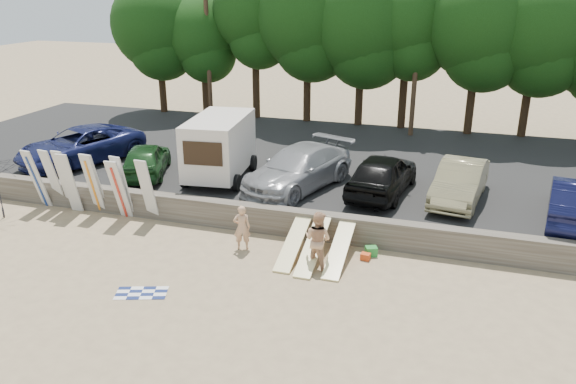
# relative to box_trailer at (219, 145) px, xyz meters

# --- Properties ---
(ground) EXTENTS (120.00, 120.00, 0.00)m
(ground) POSITION_rel_box_trailer_xyz_m (5.05, -6.16, -2.19)
(ground) COLOR tan
(ground) RESTS_ON ground
(seawall) EXTENTS (44.00, 0.50, 1.00)m
(seawall) POSITION_rel_box_trailer_xyz_m (5.05, -3.16, -1.69)
(seawall) COLOR #6B6356
(seawall) RESTS_ON ground
(parking_lot) EXTENTS (44.00, 14.50, 0.70)m
(parking_lot) POSITION_rel_box_trailer_xyz_m (5.05, 4.34, -1.84)
(parking_lot) COLOR #282828
(parking_lot) RESTS_ON ground
(treeline) EXTENTS (33.30, 6.39, 9.28)m
(treeline) POSITION_rel_box_trailer_xyz_m (5.40, 11.39, 4.30)
(treeline) COLOR #382616
(treeline) RESTS_ON parking_lot
(utility_poles) EXTENTS (25.80, 0.26, 9.00)m
(utility_poles) POSITION_rel_box_trailer_xyz_m (7.05, 9.84, 3.23)
(utility_poles) COLOR #473321
(utility_poles) RESTS_ON parking_lot
(box_trailer) EXTENTS (2.77, 4.40, 2.67)m
(box_trailer) POSITION_rel_box_trailer_xyz_m (0.00, 0.00, 0.00)
(box_trailer) COLOR beige
(box_trailer) RESTS_ON parking_lot
(car_0) EXTENTS (4.75, 6.48, 1.64)m
(car_0) POSITION_rel_box_trailer_xyz_m (-7.10, 0.16, -0.68)
(car_0) COLOR #151B4B
(car_0) RESTS_ON parking_lot
(car_1) EXTENTS (3.07, 4.53, 1.43)m
(car_1) POSITION_rel_box_trailer_xyz_m (-3.27, -0.50, -0.78)
(car_1) COLOR #153A17
(car_1) RESTS_ON parking_lot
(car_2) EXTENTS (4.07, 6.18, 1.66)m
(car_2) POSITION_rel_box_trailer_xyz_m (3.51, -0.12, -0.66)
(car_2) COLOR #96969A
(car_2) RESTS_ON parking_lot
(car_3) EXTENTS (2.57, 5.08, 1.66)m
(car_3) POSITION_rel_box_trailer_xyz_m (6.88, 0.20, -0.67)
(car_3) COLOR black
(car_3) RESTS_ON parking_lot
(car_4) EXTENTS (2.24, 4.78, 1.52)m
(car_4) POSITION_rel_box_trailer_xyz_m (9.82, 0.35, -0.74)
(car_4) COLOR #9A8E62
(car_4) RESTS_ON parking_lot
(car_5) EXTENTS (2.35, 4.98, 1.58)m
(car_5) POSITION_rel_box_trailer_xyz_m (13.72, -0.61, -0.71)
(car_5) COLOR black
(car_5) RESTS_ON parking_lot
(surfboard_upright_0) EXTENTS (0.60, 0.81, 2.52)m
(surfboard_upright_0) POSITION_rel_box_trailer_xyz_m (-6.34, -3.72, -0.93)
(surfboard_upright_0) COLOR silver
(surfboard_upright_0) RESTS_ON ground
(surfboard_upright_1) EXTENTS (0.59, 0.76, 2.54)m
(surfboard_upright_1) POSITION_rel_box_trailer_xyz_m (-5.69, -3.53, -0.93)
(surfboard_upright_1) COLOR silver
(surfboard_upright_1) RESTS_ON ground
(surfboard_upright_2) EXTENTS (0.56, 0.65, 2.55)m
(surfboard_upright_2) POSITION_rel_box_trailer_xyz_m (-5.09, -3.57, -0.92)
(surfboard_upright_2) COLOR silver
(surfboard_upright_2) RESTS_ON ground
(surfboard_upright_3) EXTENTS (0.54, 0.70, 2.54)m
(surfboard_upright_3) POSITION_rel_box_trailer_xyz_m (-4.72, -3.79, -0.92)
(surfboard_upright_3) COLOR silver
(surfboard_upright_3) RESTS_ON ground
(surfboard_upright_4) EXTENTS (0.55, 0.67, 2.55)m
(surfboard_upright_4) POSITION_rel_box_trailer_xyz_m (-3.80, -3.60, -0.92)
(surfboard_upright_4) COLOR silver
(surfboard_upright_4) RESTS_ON ground
(surfboard_upright_5) EXTENTS (0.57, 0.75, 2.53)m
(surfboard_upright_5) POSITION_rel_box_trailer_xyz_m (-3.76, -3.51, -0.93)
(surfboard_upright_5) COLOR silver
(surfboard_upright_5) RESTS_ON ground
(surfboard_upright_6) EXTENTS (0.58, 0.65, 2.56)m
(surfboard_upright_6) POSITION_rel_box_trailer_xyz_m (-2.51, -3.56, -0.91)
(surfboard_upright_6) COLOR silver
(surfboard_upright_6) RESTS_ON ground
(surfboard_upright_7) EXTENTS (0.54, 0.88, 2.49)m
(surfboard_upright_7) POSITION_rel_box_trailer_xyz_m (-2.50, -3.80, -0.95)
(surfboard_upright_7) COLOR silver
(surfboard_upright_7) RESTS_ON ground
(surfboard_upright_8) EXTENTS (0.54, 0.69, 2.55)m
(surfboard_upright_8) POSITION_rel_box_trailer_xyz_m (-1.39, -3.61, -0.92)
(surfboard_upright_8) COLOR silver
(surfboard_upright_8) RESTS_ON ground
(surfboard_low_0) EXTENTS (0.56, 2.89, 0.94)m
(surfboard_low_0) POSITION_rel_box_trailer_xyz_m (4.67, -4.58, -1.72)
(surfboard_low_0) COLOR #FAEA9D
(surfboard_low_0) RESTS_ON ground
(surfboard_low_1) EXTENTS (0.56, 2.87, 1.00)m
(surfboard_low_1) POSITION_rel_box_trailer_xyz_m (5.39, -4.75, -1.69)
(surfboard_low_1) COLOR #FAEA9D
(surfboard_low_1) RESTS_ON ground
(surfboard_low_2) EXTENTS (0.56, 2.88, 0.97)m
(surfboard_low_2) POSITION_rel_box_trailer_xyz_m (6.26, -4.61, -1.71)
(surfboard_low_2) COLOR #FAEA9D
(surfboard_low_2) RESTS_ON ground
(beachgoer_a) EXTENTS (0.68, 0.56, 1.60)m
(beachgoer_a) POSITION_rel_box_trailer_xyz_m (2.87, -4.74, -1.39)
(beachgoer_a) COLOR tan
(beachgoer_a) RESTS_ON ground
(beachgoer_b) EXTENTS (1.10, 0.97, 1.90)m
(beachgoer_b) POSITION_rel_box_trailer_xyz_m (5.65, -5.20, -1.24)
(beachgoer_b) COLOR tan
(beachgoer_b) RESTS_ON ground
(cooler) EXTENTS (0.47, 0.43, 0.32)m
(cooler) POSITION_rel_box_trailer_xyz_m (7.19, -3.93, -2.03)
(cooler) COLOR #258932
(cooler) RESTS_ON ground
(gear_bag) EXTENTS (0.33, 0.29, 0.22)m
(gear_bag) POSITION_rel_box_trailer_xyz_m (7.06, -4.27, -2.08)
(gear_bag) COLOR #D54719
(gear_bag) RESTS_ON ground
(beach_towel) EXTENTS (1.89, 1.89, 0.00)m
(beach_towel) POSITION_rel_box_trailer_xyz_m (1.11, -8.38, -2.19)
(beach_towel) COLOR white
(beach_towel) RESTS_ON ground
(beach_umbrella) EXTENTS (2.83, 2.88, 2.35)m
(beach_umbrella) POSITION_rel_box_trailer_xyz_m (-7.06, -4.90, -1.02)
(beach_umbrella) COLOR black
(beach_umbrella) RESTS_ON ground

